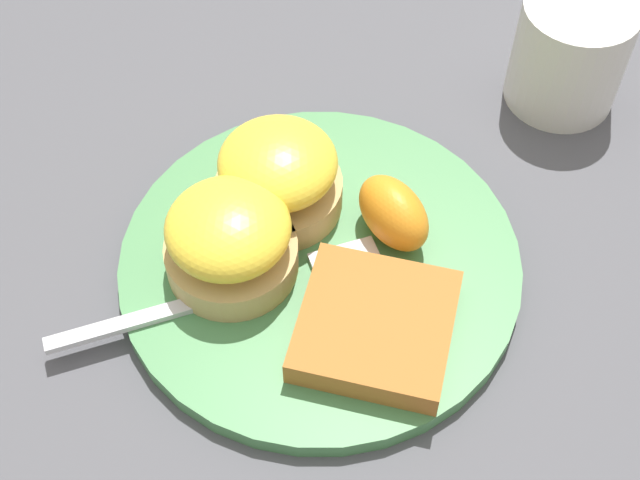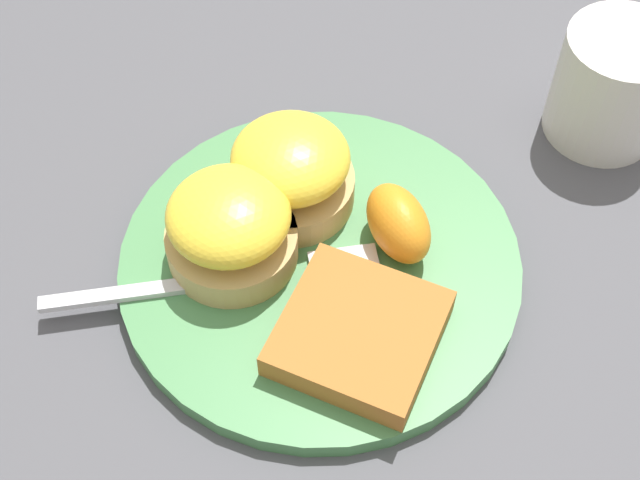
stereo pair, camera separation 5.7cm
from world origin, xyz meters
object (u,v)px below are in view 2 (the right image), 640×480
Objects in this scene: sandwich_benedict_right at (230,227)px; fork at (235,279)px; hashbrown_patty at (359,333)px; cup at (614,85)px; sandwich_benedict_left at (291,171)px; orange_wedge at (398,223)px.

sandwich_benedict_right is 0.03m from fork.
hashbrown_patty is (0.02, -0.10, -0.02)m from sandwich_benedict_right.
fork is 0.31m from cup.
sandwich_benedict_left is 1.44× the size of orange_wedge.
orange_wedge is at bearing -69.36° from sandwich_benedict_left.
hashbrown_patty is at bearing -79.86° from sandwich_benedict_right.
hashbrown_patty is 0.47× the size of fork.
sandwich_benedict_right reaches higher than fork.
fork is at bearing 155.16° from orange_wedge.
sandwich_benedict_left is 0.08m from fork.
cup is at bearing -4.21° from orange_wedge.
orange_wedge is at bearing -36.09° from sandwich_benedict_right.
cup is (0.27, 0.02, 0.02)m from hashbrown_patty.
sandwich_benedict_right reaches higher than hashbrown_patty.
sandwich_benedict_right is at bearing 55.00° from fork.
sandwich_benedict_right is 0.44× the size of fork.
orange_wedge reaches higher than hashbrown_patty.
sandwich_benedict_left is 1.00× the size of sandwich_benedict_right.
sandwich_benedict_right is 0.93× the size of hashbrown_patty.
sandwich_benedict_left is 0.08m from orange_wedge.
sandwich_benedict_right is 0.76× the size of cup.
fork is 1.73× the size of cup.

